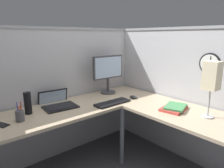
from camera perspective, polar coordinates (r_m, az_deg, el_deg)
The scene contains 13 objects.
cubicle_wall_back at distance 2.59m, azimuth -16.75°, elevation -2.77°, with size 2.57×0.12×1.58m.
cubicle_wall_right at distance 2.59m, azimuth 21.09°, elevation -3.06°, with size 0.12×2.37×1.58m.
desk at distance 2.01m, azimuth 0.54°, elevation -11.72°, with size 2.35×2.15×0.73m.
monitor at distance 2.71m, azimuth -1.11°, elevation 3.49°, with size 0.46×0.20×0.50m.
laptop at distance 2.36m, azimuth -14.96°, elevation -5.14°, with size 0.37×0.41×0.22m.
keyboard at distance 2.34m, azimuth 0.10°, elevation -5.22°, with size 0.43×0.14×0.02m, color black.
computer_mouse at distance 2.54m, azimuth 5.95°, elevation -3.62°, with size 0.06×0.10×0.03m, color #232326.
pen_cup at distance 2.04m, azimuth -24.14°, elevation -7.98°, with size 0.08×0.08×0.18m.
cell_phone at distance 2.04m, azimuth -28.42°, elevation -9.88°, with size 0.07×0.14×0.01m, color black.
thermos_flask at distance 2.18m, azimuth -22.29°, elevation -4.91°, with size 0.07×0.07×0.22m, color black.
book_stack at distance 2.25m, azimuth 16.86°, elevation -6.31°, with size 0.33×0.27×0.04m.
desk_lamp_paper at distance 2.07m, azimuth 25.89°, elevation 1.68°, with size 0.13×0.13×0.53m.
wall_clock at distance 2.38m, azimuth 25.46°, elevation 5.14°, with size 0.04×0.22×0.22m.
Camera 1 is at (-1.35, -1.42, 1.48)m, focal length 33.04 mm.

